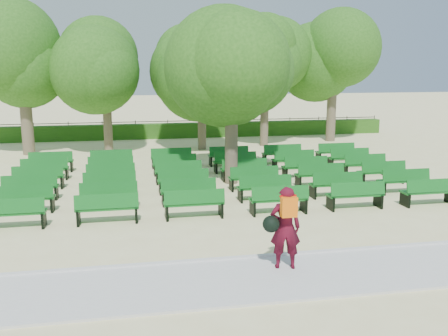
{
  "coord_description": "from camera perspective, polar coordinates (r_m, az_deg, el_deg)",
  "views": [
    {
      "loc": [
        -3.45,
        -16.86,
        4.43
      ],
      "look_at": [
        -0.38,
        -1.0,
        1.1
      ],
      "focal_mm": 40.0,
      "sensor_mm": 36.0,
      "label": 1
    }
  ],
  "objects": [
    {
      "name": "person",
      "position": [
        10.94,
        6.91,
        -6.66
      ],
      "size": [
        0.9,
        0.57,
        1.83
      ],
      "rotation": [
        0.0,
        0.0,
        2.95
      ],
      "color": "#4B0A1A",
      "rests_on": "ground"
    },
    {
      "name": "curb",
      "position": [
        11.98,
        6.67,
        -9.87
      ],
      "size": [
        30.0,
        0.12,
        0.1
      ],
      "primitive_type": "cube",
      "color": "silver",
      "rests_on": "ground"
    },
    {
      "name": "fence",
      "position": [
        31.76,
        -4.61,
        3.59
      ],
      "size": [
        26.0,
        0.1,
        1.02
      ],
      "primitive_type": null,
      "color": "black",
      "rests_on": "ground"
    },
    {
      "name": "ground",
      "position": [
        17.76,
        0.6,
        -2.79
      ],
      "size": [
        120.0,
        120.0,
        0.0
      ],
      "primitive_type": "plane",
      "color": "beige"
    },
    {
      "name": "hedge",
      "position": [
        31.3,
        -4.54,
        4.31
      ],
      "size": [
        26.0,
        0.7,
        0.9
      ],
      "primitive_type": "cube",
      "color": "#2A5C17",
      "rests_on": "ground"
    },
    {
      "name": "bench_array",
      "position": [
        18.66,
        -1.07,
        -1.79
      ],
      "size": [
        1.79,
        0.61,
        1.12
      ],
      "rotation": [
        0.0,
        0.0,
        -0.03
      ],
      "color": "#10601C",
      "rests_on": "ground"
    },
    {
      "name": "paving",
      "position": [
        10.98,
        8.51,
        -12.1
      ],
      "size": [
        30.0,
        2.2,
        0.06
      ],
      "primitive_type": "cube",
      "color": "silver",
      "rests_on": "ground"
    },
    {
      "name": "tree_line",
      "position": [
        27.44,
        -3.58,
        2.34
      ],
      "size": [
        21.8,
        6.8,
        7.04
      ],
      "primitive_type": null,
      "color": "#30671B",
      "rests_on": "ground"
    },
    {
      "name": "tree_among",
      "position": [
        18.64,
        0.86,
        11.24
      ],
      "size": [
        4.51,
        4.51,
        6.35
      ],
      "color": "brown",
      "rests_on": "ground"
    }
  ]
}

